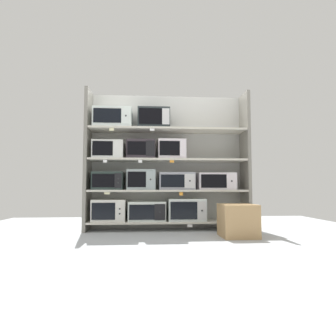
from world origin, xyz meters
TOP-DOWN VIEW (x-y plane):
  - ground at (0.00, -1.00)m, footprint 6.40×6.00m
  - back_panel at (0.00, 0.23)m, footprint 2.60×0.04m
  - upright_left at (-1.23, 0.00)m, footprint 0.05×0.41m
  - upright_right at (1.23, 0.00)m, footprint 0.05×0.41m
  - shelf_0 at (0.00, 0.00)m, footprint 2.40×0.41m
  - microwave_0 at (-0.89, -0.00)m, footprint 0.50×0.38m
  - microwave_1 at (-0.32, -0.00)m, footprint 0.56×0.40m
  - microwave_2 at (0.28, -0.00)m, footprint 0.57×0.42m
  - price_tag_0 at (0.31, -0.21)m, footprint 0.08×0.00m
  - shelf_1 at (0.00, 0.00)m, footprint 2.40×0.41m
  - microwave_3 at (-0.91, -0.00)m, footprint 0.46×0.40m
  - microwave_4 at (-0.41, -0.00)m, footprint 0.43×0.39m
  - microwave_5 at (0.13, -0.00)m, footprint 0.55×0.34m
  - microwave_6 at (0.75, -0.00)m, footprint 0.58×0.35m
  - price_tag_1 at (-0.90, -0.21)m, footprint 0.08×0.00m
  - price_tag_2 at (0.18, -0.21)m, footprint 0.05×0.00m
  - shelf_2 at (0.00, 0.00)m, footprint 2.40×0.41m
  - microwave_7 at (-0.91, -0.00)m, footprint 0.46×0.42m
  - microwave_8 at (-0.42, -0.00)m, footprint 0.43×0.42m
  - microwave_9 at (0.06, -0.00)m, footprint 0.42×0.37m
  - price_tag_3 at (-0.94, -0.21)m, footprint 0.06×0.00m
  - price_tag_4 at (-0.43, -0.21)m, footprint 0.06×0.00m
  - price_tag_5 at (0.04, -0.21)m, footprint 0.07×0.00m
  - shelf_3 at (0.00, 0.00)m, footprint 2.40×0.41m
  - microwave_10 at (-0.85, -0.00)m, footprint 0.58×0.43m
  - microwave_11 at (-0.23, -0.00)m, footprint 0.49×0.41m
  - price_tag_6 at (-0.85, -0.21)m, footprint 0.07×0.00m
  - price_tag_7 at (-0.25, -0.21)m, footprint 0.07×0.00m
  - shipping_carton at (0.88, -0.69)m, footprint 0.45×0.45m

SIDE VIEW (x-z plane):
  - ground at x=0.00m, z-range -0.02..0.00m
  - price_tag_0 at x=0.31m, z-range 0.07..0.11m
  - shelf_0 at x=0.00m, z-range 0.11..0.14m
  - shipping_carton at x=0.88m, z-range 0.00..0.43m
  - microwave_1 at x=-0.32m, z-range 0.14..0.44m
  - microwave_0 at x=-0.89m, z-range 0.14..0.47m
  - microwave_2 at x=0.28m, z-range 0.14..0.48m
  - price_tag_2 at x=0.18m, z-range 0.53..0.58m
  - price_tag_1 at x=-0.90m, z-range 0.55..0.58m
  - shelf_1 at x=0.00m, z-range 0.58..0.61m
  - microwave_6 at x=0.75m, z-range 0.61..0.88m
  - microwave_5 at x=0.13m, z-range 0.61..0.88m
  - microwave_3 at x=-0.91m, z-range 0.61..0.88m
  - microwave_4 at x=-0.41m, z-range 0.61..0.92m
  - price_tag_3 at x=-0.94m, z-range 1.01..1.05m
  - price_tag_4 at x=-0.43m, z-range 1.01..1.05m
  - price_tag_5 at x=0.04m, z-range 1.02..1.05m
  - shelf_2 at x=0.00m, z-range 1.06..1.09m
  - back_panel at x=0.00m, z-range 0.00..2.16m
  - upright_left at x=-1.23m, z-range 0.00..2.16m
  - upright_right at x=1.23m, z-range 0.00..2.16m
  - microwave_7 at x=-0.91m, z-range 1.09..1.36m
  - microwave_8 at x=-0.42m, z-range 1.09..1.37m
  - microwave_9 at x=0.06m, z-range 1.09..1.39m
  - price_tag_6 at x=-0.85m, z-range 1.48..1.53m
  - price_tag_7 at x=-0.25m, z-range 1.49..1.53m
  - shelf_3 at x=0.00m, z-range 1.53..1.56m
  - microwave_10 at x=-0.85m, z-range 1.56..1.86m
  - microwave_11 at x=-0.23m, z-range 1.56..1.87m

